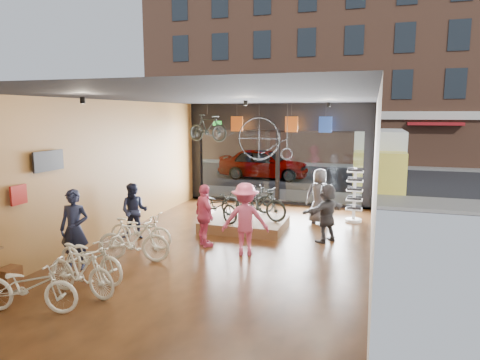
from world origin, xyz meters
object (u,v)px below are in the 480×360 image
at_px(customer_4, 320,196).
at_px(penny_farthing, 268,140).
at_px(box_truck, 379,159).
at_px(floor_bike_3, 133,240).
at_px(customer_5, 327,213).
at_px(customer_1, 134,211).
at_px(customer_2, 205,216).
at_px(customer_0, 75,229).
at_px(display_bike_right, 248,200).
at_px(customer_3, 245,219).
at_px(floor_bike_4, 141,230).
at_px(street_car, 264,163).
at_px(display_platform, 245,224).
at_px(sunglasses_rack, 354,195).
at_px(floor_bike_1, 81,270).
at_px(display_bike_left, 217,206).
at_px(hung_bike, 208,128).
at_px(floor_bike_2, 91,258).
at_px(display_bike_mid, 260,203).
at_px(floor_bike_0, 28,286).

bearing_deg(customer_4, penny_farthing, -40.01).
height_order(box_truck, floor_bike_3, box_truck).
bearing_deg(box_truck, customer_5, -98.49).
height_order(customer_1, customer_2, customer_2).
bearing_deg(customer_0, display_bike_right, 50.17).
xyz_separation_m(box_truck, customer_3, (-3.19, -11.22, -0.42)).
bearing_deg(floor_bike_4, street_car, -0.61).
distance_m(display_platform, sunglasses_rack, 3.68).
distance_m(sunglasses_rack, penny_farthing, 3.62).
bearing_deg(customer_1, floor_bike_1, -90.75).
bearing_deg(customer_5, display_bike_right, -79.11).
relative_size(floor_bike_3, display_bike_left, 1.02).
relative_size(box_truck, floor_bike_3, 3.85).
bearing_deg(box_truck, hung_bike, -130.93).
height_order(floor_bike_3, customer_0, customer_0).
height_order(floor_bike_2, display_bike_left, display_bike_left).
height_order(customer_5, penny_farthing, penny_farthing).
xyz_separation_m(box_truck, floor_bike_3, (-5.55, -12.45, -0.79)).
height_order(floor_bike_4, customer_3, customer_3).
height_order(floor_bike_3, penny_farthing, penny_farthing).
bearing_deg(sunglasses_rack, penny_farthing, 159.08).
xyz_separation_m(display_platform, display_bike_mid, (0.44, 0.10, 0.67)).
bearing_deg(customer_3, customer_2, -31.02).
distance_m(display_bike_right, penny_farthing, 2.80).
relative_size(floor_bike_1, hung_bike, 1.04).
bearing_deg(customer_3, display_bike_mid, -99.27).
height_order(floor_bike_2, customer_3, customer_3).
bearing_deg(customer_2, sunglasses_rack, -88.58).
bearing_deg(floor_bike_4, customer_0, 160.63).
height_order(display_bike_right, penny_farthing, penny_farthing).
xyz_separation_m(box_truck, floor_bike_0, (-5.91, -15.27, -0.85)).
distance_m(display_bike_right, customer_0, 5.56).
bearing_deg(floor_bike_2, display_platform, -8.70).
relative_size(box_truck, floor_bike_1, 4.05).
xyz_separation_m(box_truck, display_bike_right, (-3.98, -8.29, -0.57)).
distance_m(box_truck, display_bike_right, 9.22).
bearing_deg(floor_bike_4, customer_2, -68.67).
height_order(box_truck, penny_farthing, penny_farthing).
bearing_deg(sunglasses_rack, floor_bike_3, -135.12).
xyz_separation_m(floor_bike_0, floor_bike_4, (-0.02, 3.79, -0.01)).
xyz_separation_m(floor_bike_2, customer_4, (3.95, 6.13, 0.38)).
bearing_deg(floor_bike_1, customer_3, -26.33).
relative_size(display_platform, customer_1, 1.55).
relative_size(floor_bike_0, display_bike_mid, 1.03).
bearing_deg(floor_bike_3, customer_5, -64.71).
bearing_deg(display_bike_mid, penny_farthing, 24.10).
xyz_separation_m(customer_2, hung_bike, (-1.50, 4.08, 2.11)).
relative_size(floor_bike_0, floor_bike_3, 1.03).
distance_m(floor_bike_4, display_bike_mid, 3.62).
bearing_deg(customer_3, floor_bike_0, 41.04).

